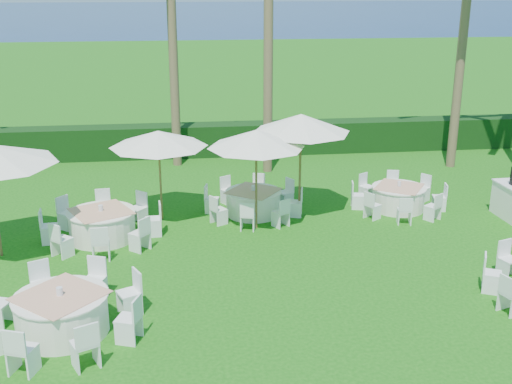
% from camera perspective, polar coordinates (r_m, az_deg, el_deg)
% --- Properties ---
extents(ground, '(120.00, 120.00, 0.00)m').
position_cam_1_polar(ground, '(13.78, 0.90, -9.69)').
color(ground, '#12520E').
rests_on(ground, ground).
extents(hedge, '(34.00, 1.00, 1.20)m').
position_cam_1_polar(hedge, '(24.80, -2.88, 4.71)').
color(hedge, black).
rests_on(hedge, ground).
extents(ocean, '(260.00, 260.00, 0.00)m').
position_cam_1_polar(ocean, '(114.23, -6.32, 15.16)').
color(ocean, '#082350').
rests_on(ocean, ground).
extents(banquet_table_a, '(3.11, 3.11, 0.96)m').
position_cam_1_polar(banquet_table_a, '(13.03, -16.87, -10.24)').
color(banquet_table_a, white).
rests_on(banquet_table_a, ground).
extents(banquet_table_d, '(3.09, 3.09, 0.94)m').
position_cam_1_polar(banquet_table_d, '(17.21, -13.52, -2.80)').
color(banquet_table_d, white).
rests_on(banquet_table_d, ground).
extents(banquet_table_e, '(2.82, 2.82, 0.87)m').
position_cam_1_polar(banquet_table_e, '(18.48, -0.24, -0.88)').
color(banquet_table_e, white).
rests_on(banquet_table_e, ground).
extents(banquet_table_f, '(2.77, 2.77, 0.85)m').
position_cam_1_polar(banquet_table_f, '(19.35, 12.54, -0.46)').
color(banquet_table_f, white).
rests_on(banquet_table_f, ground).
extents(umbrella_b, '(2.60, 2.60, 2.75)m').
position_cam_1_polar(umbrella_b, '(16.83, 0.02, 4.75)').
color(umbrella_b, brown).
rests_on(umbrella_b, ground).
extents(umbrella_c, '(2.71, 2.71, 2.57)m').
position_cam_1_polar(umbrella_c, '(17.74, -8.67, 4.70)').
color(umbrella_c, brown).
rests_on(umbrella_c, ground).
extents(umbrella_d, '(2.77, 2.77, 2.96)m').
position_cam_1_polar(umbrella_d, '(17.82, 4.03, 6.11)').
color(umbrella_d, brown).
rests_on(umbrella_d, ground).
extents(palm_b, '(4.41, 4.09, 9.05)m').
position_cam_1_polar(palm_b, '(22.84, -7.48, 14.54)').
color(palm_b, brown).
rests_on(palm_b, ground).
extents(palm_d, '(4.37, 4.26, 8.60)m').
position_cam_1_polar(palm_d, '(23.57, 17.96, 13.38)').
color(palm_d, brown).
rests_on(palm_d, ground).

